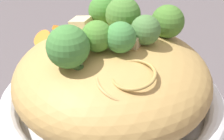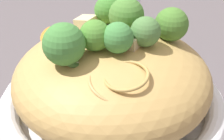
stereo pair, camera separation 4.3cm
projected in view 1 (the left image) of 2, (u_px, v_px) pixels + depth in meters
The scene contains 8 objects.
ground_plane at pixel (112, 120), 0.48m from camera, with size 3.00×3.00×0.00m, color #585053.
serving_bowl at pixel (112, 106), 0.47m from camera, with size 0.32×0.32×0.05m.
noodle_heap at pixel (112, 77), 0.44m from camera, with size 0.27×0.27×0.11m.
broccoli_florets at pixel (117, 28), 0.41m from camera, with size 0.18×0.17×0.07m.
carrot_coins at pixel (62, 31), 0.47m from camera, with size 0.09×0.07×0.04m.
zucchini_slices at pixel (83, 42), 0.43m from camera, with size 0.07×0.19×0.04m.
chicken_chunks at pixel (101, 32), 0.43m from camera, with size 0.10×0.09×0.03m.
drinking_glass at pixel (110, 15), 0.67m from camera, with size 0.06×0.06×0.12m.
Camera 1 is at (-0.02, 0.37, 0.32)m, focal length 51.78 mm.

